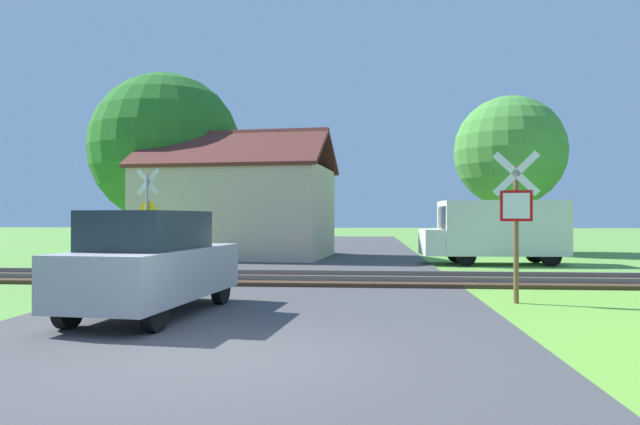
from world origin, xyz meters
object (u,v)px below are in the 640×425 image
Objects in this scene: tree_left at (166,149)px; tree_right at (510,152)px; parked_car at (153,263)px; mail_truck at (497,229)px; crossing_sign_far at (147,211)px; stop_sign_near at (516,215)px; house at (238,209)px.

tree_right is at bearing 4.48° from tree_left.
tree_right is at bearing 65.58° from parked_car.
tree_left reaches higher than mail_truck.
crossing_sign_far is at bearing 100.84° from mail_truck.
house reaches higher than stop_sign_near.
mail_truck is 1.20× the size of parked_car.
house is at bearing 87.94° from crossing_sign_far.
tree_right is at bearing 47.81° from crossing_sign_far.
stop_sign_near is 14.77m from house.
tree_left is (-2.28, 7.96, 2.96)m from crossing_sign_far.
parked_car is (-8.21, -11.08, -0.34)m from mail_truck.
tree_right is (3.70, 15.65, 2.98)m from stop_sign_near.
stop_sign_near is 16.35m from tree_right.
mail_truck is (1.68, 9.22, -0.47)m from stop_sign_near.
crossing_sign_far is 11.93m from mail_truck.
stop_sign_near reaches higher than mail_truck.
stop_sign_near is 11.81m from crossing_sign_far.
tree_left is at bearing 119.71° from crossing_sign_far.
stop_sign_near is at bearing -103.31° from tree_right.
parked_car is at bearing -70.81° from tree_left.
tree_right is 1.75× the size of parked_car.
stop_sign_near is 19.12m from tree_left.
tree_right reaches higher than mail_truck.
parked_car is (-10.22, -17.50, -3.79)m from tree_right.
crossing_sign_far reaches higher than mail_truck.
stop_sign_near is 0.36× the size of tree_left.
stop_sign_near is at bearing 166.99° from mail_truck.
tree_right is (15.88, 1.24, -0.15)m from tree_left.
mail_truck is (9.94, -3.01, -0.76)m from house.
crossing_sign_far is at bearing -145.90° from tree_right.
crossing_sign_far is 16.66m from tree_right.
tree_right is at bearing -93.48° from stop_sign_near.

